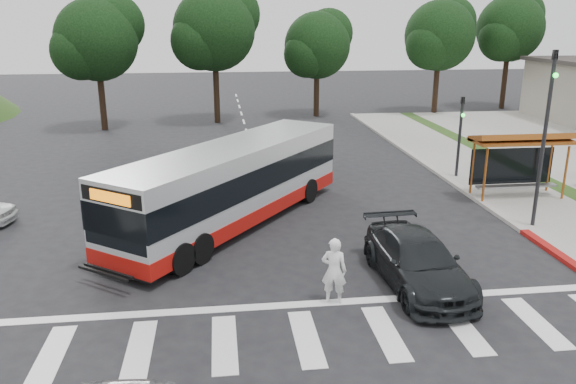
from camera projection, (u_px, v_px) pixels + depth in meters
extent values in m
plane|color=black|center=(283.00, 257.00, 18.48)|extent=(140.00, 140.00, 0.00)
cube|color=gray|center=(487.00, 179.00, 27.36)|extent=(4.00, 40.00, 0.12)
cube|color=#9E9991|center=(448.00, 180.00, 27.12)|extent=(0.30, 40.00, 0.15)
cube|color=maroon|center=(574.00, 265.00, 17.63)|extent=(0.32, 6.00, 0.15)
cube|color=silver|center=(306.00, 338.00, 13.73)|extent=(18.00, 2.60, 0.01)
cylinder|color=#914918|center=(485.00, 176.00, 23.35)|extent=(0.10, 0.10, 2.30)
cylinder|color=#914918|center=(565.00, 173.00, 23.78)|extent=(0.10, 0.10, 2.30)
cylinder|color=#914918|center=(472.00, 168.00, 24.49)|extent=(0.10, 0.10, 2.30)
cylinder|color=#914918|center=(549.00, 166.00, 24.92)|extent=(0.10, 0.10, 2.30)
cube|color=#914918|center=(522.00, 141.00, 23.76)|extent=(4.20, 1.60, 0.12)
cube|color=#914918|center=(522.00, 137.00, 23.76)|extent=(4.20, 1.32, 0.51)
cube|color=black|center=(511.00, 166.00, 24.69)|extent=(3.80, 0.06, 1.60)
cube|color=gray|center=(516.00, 186.00, 24.34)|extent=(3.60, 0.40, 0.08)
cylinder|color=black|center=(543.00, 143.00, 20.09)|extent=(0.14, 0.14, 6.50)
imported|color=black|center=(554.00, 65.00, 19.29)|extent=(0.16, 0.20, 1.00)
sphere|color=#19E533|center=(556.00, 75.00, 19.22)|extent=(0.18, 0.18, 0.18)
cylinder|color=black|center=(459.00, 138.00, 27.10)|extent=(0.14, 0.14, 4.00)
imported|color=black|center=(462.00, 107.00, 26.66)|extent=(0.16, 0.20, 1.00)
sphere|color=#19E533|center=(463.00, 115.00, 26.59)|extent=(0.18, 0.18, 0.18)
cylinder|color=black|center=(436.00, 86.00, 46.28)|extent=(0.44, 0.44, 4.40)
sphere|color=black|center=(440.00, 36.00, 45.11)|extent=(5.60, 5.60, 5.60)
sphere|color=black|center=(450.00, 22.00, 45.74)|extent=(4.20, 4.20, 4.20)
sphere|color=black|center=(431.00, 45.00, 44.53)|extent=(3.92, 3.92, 3.92)
cylinder|color=black|center=(504.00, 81.00, 48.97)|extent=(0.44, 0.44, 4.84)
sphere|color=black|center=(510.00, 28.00, 47.69)|extent=(5.60, 5.60, 5.60)
sphere|color=black|center=(519.00, 15.00, 48.29)|extent=(4.20, 4.20, 4.20)
sphere|color=black|center=(502.00, 38.00, 47.13)|extent=(3.92, 3.92, 3.92)
cylinder|color=black|center=(216.00, 90.00, 42.20)|extent=(0.44, 0.44, 4.84)
sphere|color=black|center=(214.00, 30.00, 40.91)|extent=(6.00, 6.00, 6.00)
sphere|color=black|center=(230.00, 14.00, 41.59)|extent=(4.50, 4.50, 4.50)
sphere|color=black|center=(200.00, 41.00, 40.30)|extent=(4.20, 4.20, 4.20)
cylinder|color=black|center=(316.00, 91.00, 45.18)|extent=(0.44, 0.44, 3.96)
sphere|color=black|center=(317.00, 45.00, 44.13)|extent=(5.20, 5.20, 5.20)
sphere|color=black|center=(328.00, 33.00, 44.73)|extent=(3.90, 3.90, 3.90)
sphere|color=black|center=(307.00, 54.00, 43.59)|extent=(3.64, 3.64, 3.64)
cylinder|color=black|center=(102.00, 99.00, 39.42)|extent=(0.44, 0.44, 4.40)
sphere|color=black|center=(96.00, 40.00, 38.24)|extent=(5.60, 5.60, 5.60)
sphere|color=black|center=(114.00, 24.00, 38.88)|extent=(4.20, 4.20, 4.20)
sphere|color=black|center=(80.00, 51.00, 37.67)|extent=(3.92, 3.92, 3.92)
imported|color=white|center=(334.00, 271.00, 15.22)|extent=(0.80, 0.65, 1.89)
imported|color=black|center=(417.00, 261.00, 16.34)|extent=(2.33, 5.20, 1.48)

